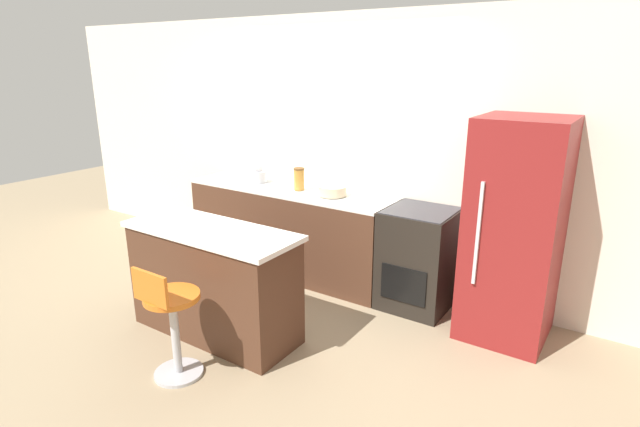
{
  "coord_description": "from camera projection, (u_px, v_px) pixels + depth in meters",
  "views": [
    {
      "loc": [
        2.67,
        -3.63,
        2.17
      ],
      "look_at": [
        0.49,
        -0.36,
        0.95
      ],
      "focal_mm": 28.0,
      "sensor_mm": 36.0,
      "label": 1
    }
  ],
  "objects": [
    {
      "name": "ground_plane",
      "position": [
        299.0,
        288.0,
        4.94
      ],
      "size": [
        14.0,
        14.0,
        0.0
      ],
      "primitive_type": "plane",
      "color": "#998466"
    },
    {
      "name": "wall_back",
      "position": [
        335.0,
        149.0,
        5.07
      ],
      "size": [
        8.0,
        0.06,
        2.6
      ],
      "color": "silver",
      "rests_on": "ground_plane"
    },
    {
      "name": "back_counter",
      "position": [
        290.0,
        230.0,
        5.24
      ],
      "size": [
        2.26,
        0.59,
        0.92
      ],
      "color": "#4C2D1E",
      "rests_on": "ground_plane"
    },
    {
      "name": "kitchen_island",
      "position": [
        214.0,
        281.0,
        4.02
      ],
      "size": [
        1.47,
        0.57,
        0.91
      ],
      "color": "#4C2D1E",
      "rests_on": "ground_plane"
    },
    {
      "name": "oven_range",
      "position": [
        418.0,
        259.0,
        4.47
      ],
      "size": [
        0.59,
        0.6,
        0.92
      ],
      "color": "black",
      "rests_on": "ground_plane"
    },
    {
      "name": "refrigerator",
      "position": [
        514.0,
        231.0,
        3.89
      ],
      "size": [
        0.66,
        0.71,
        1.77
      ],
      "color": "maroon",
      "rests_on": "ground_plane"
    },
    {
      "name": "stool_chair",
      "position": [
        171.0,
        321.0,
        3.44
      ],
      "size": [
        0.39,
        0.39,
        0.86
      ],
      "color": "#B7B7BC",
      "rests_on": "ground_plane"
    },
    {
      "name": "kettle",
      "position": [
        258.0,
        175.0,
        5.28
      ],
      "size": [
        0.18,
        0.18,
        0.21
      ],
      "color": "silver",
      "rests_on": "back_counter"
    },
    {
      "name": "mixing_bowl",
      "position": [
        332.0,
        191.0,
        4.8
      ],
      "size": [
        0.27,
        0.27,
        0.09
      ],
      "color": "#C1B28E",
      "rests_on": "back_counter"
    },
    {
      "name": "canister_jar",
      "position": [
        299.0,
        179.0,
        4.98
      ],
      "size": [
        0.11,
        0.11,
        0.22
      ],
      "color": "#B77F33",
      "rests_on": "back_counter"
    }
  ]
}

